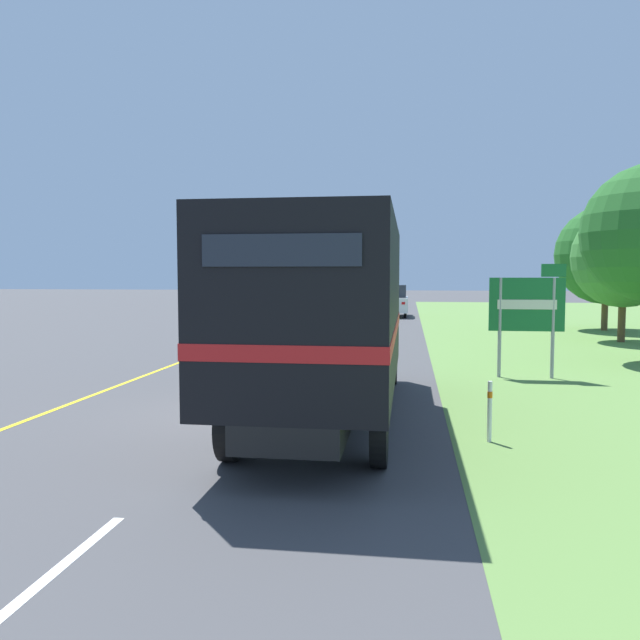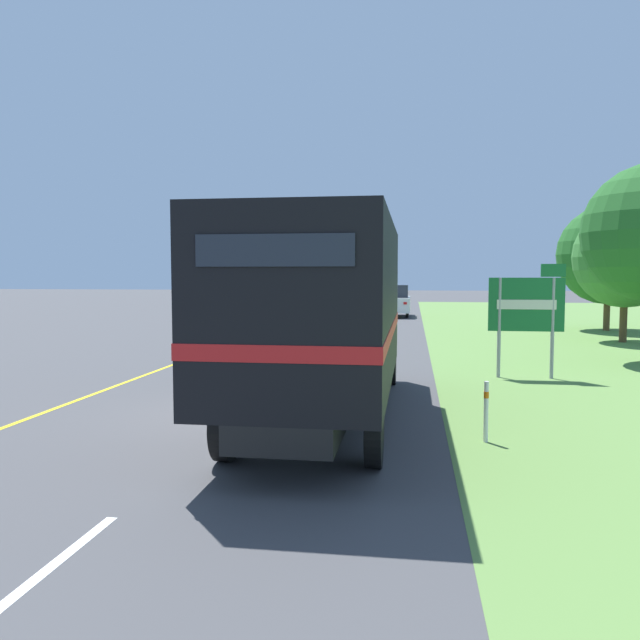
{
  "view_description": "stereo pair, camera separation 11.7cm",
  "coord_description": "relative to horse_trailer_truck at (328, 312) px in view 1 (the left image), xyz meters",
  "views": [
    {
      "loc": [
        3.02,
        -11.12,
        2.57
      ],
      "look_at": [
        0.3,
        7.96,
        1.2
      ],
      "focal_mm": 35.0,
      "sensor_mm": 36.0,
      "label": 1
    },
    {
      "loc": [
        3.14,
        -11.11,
        2.57
      ],
      "look_at": [
        0.3,
        7.96,
        1.2
      ],
      "focal_mm": 35.0,
      "sensor_mm": 36.0,
      "label": 2
    }
  ],
  "objects": [
    {
      "name": "ground_plane",
      "position": [
        -1.62,
        0.26,
        -1.94
      ],
      "size": [
        200.0,
        200.0,
        0.0
      ],
      "primitive_type": "plane",
      "color": "#444447"
    },
    {
      "name": "edge_line_yellow",
      "position": [
        -5.32,
        17.73,
        -1.93
      ],
      "size": [
        0.12,
        67.17,
        0.01
      ],
      "primitive_type": "cube",
      "color": "yellow",
      "rests_on": "ground"
    },
    {
      "name": "centre_dash_nearest",
      "position": [
        -1.62,
        -6.08,
        -1.93
      ],
      "size": [
        0.12,
        2.6,
        0.01
      ],
      "primitive_type": "cube",
      "color": "white",
      "rests_on": "ground"
    },
    {
      "name": "centre_dash_near",
      "position": [
        -1.62,
        0.52,
        -1.93
      ],
      "size": [
        0.12,
        2.6,
        0.01
      ],
      "primitive_type": "cube",
      "color": "white",
      "rests_on": "ground"
    },
    {
      "name": "centre_dash_mid_a",
      "position": [
        -1.62,
        7.12,
        -1.93
      ],
      "size": [
        0.12,
        2.6,
        0.01
      ],
      "primitive_type": "cube",
      "color": "white",
      "rests_on": "ground"
    },
    {
      "name": "centre_dash_mid_b",
      "position": [
        -1.62,
        13.72,
        -1.93
      ],
      "size": [
        0.12,
        2.6,
        0.01
      ],
      "primitive_type": "cube",
      "color": "white",
      "rests_on": "ground"
    },
    {
      "name": "centre_dash_far",
      "position": [
        -1.62,
        20.32,
        -1.93
      ],
      "size": [
        0.12,
        2.6,
        0.01
      ],
      "primitive_type": "cube",
      "color": "white",
      "rests_on": "ground"
    },
    {
      "name": "centre_dash_farthest",
      "position": [
        -1.62,
        26.92,
        -1.93
      ],
      "size": [
        0.12,
        2.6,
        0.01
      ],
      "primitive_type": "cube",
      "color": "white",
      "rests_on": "ground"
    },
    {
      "name": "horse_trailer_truck",
      "position": [
        0.0,
        0.0,
        0.0
      ],
      "size": [
        2.42,
        8.74,
        3.43
      ],
      "color": "black",
      "rests_on": "ground"
    },
    {
      "name": "lead_car_white",
      "position": [
        -3.55,
        16.14,
        -0.99
      ],
      "size": [
        1.8,
        4.03,
        1.88
      ],
      "color": "black",
      "rests_on": "ground"
    },
    {
      "name": "lead_car_white_ahead",
      "position": [
        0.46,
        28.65,
        -0.93
      ],
      "size": [
        1.8,
        4.47,
        2.0
      ],
      "color": "black",
      "rests_on": "ground"
    },
    {
      "name": "lead_car_blue_ahead",
      "position": [
        -3.43,
        41.27,
        -0.93
      ],
      "size": [
        1.8,
        4.32,
        2.02
      ],
      "color": "black",
      "rests_on": "ground"
    },
    {
      "name": "highway_sign",
      "position": [
        4.36,
        5.29,
        -0.16
      ],
      "size": [
        1.84,
        0.09,
        2.86
      ],
      "color": "#9E9EA3",
      "rests_on": "ground"
    },
    {
      "name": "roadside_tree_mid",
      "position": [
        9.6,
        14.67,
        1.34
      ],
      "size": [
        3.9,
        3.9,
        5.23
      ],
      "color": "brown",
      "rests_on": "ground"
    },
    {
      "name": "roadside_tree_far",
      "position": [
        10.53,
        19.97,
        1.61
      ],
      "size": [
        4.64,
        4.64,
        5.88
      ],
      "color": "brown",
      "rests_on": "ground"
    },
    {
      "name": "delineator_post",
      "position": [
        2.66,
        -1.09,
        -1.43
      ],
      "size": [
        0.08,
        0.08,
        0.95
      ],
      "color": "white",
      "rests_on": "ground"
    }
  ]
}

